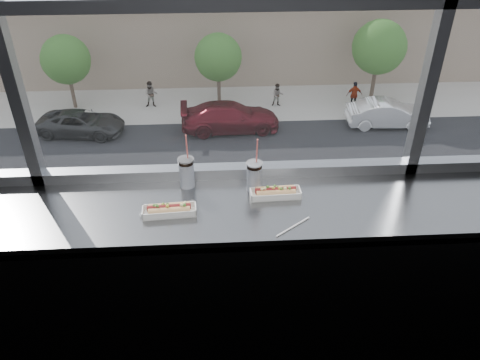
{
  "coord_description": "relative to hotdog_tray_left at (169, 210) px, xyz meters",
  "views": [
    {
      "loc": [
        -0.06,
        -0.64,
        2.48
      ],
      "look_at": [
        0.05,
        1.23,
        1.25
      ],
      "focal_mm": 35.0,
      "sensor_mm": 36.0,
      "label": 1
    }
  ],
  "objects": [
    {
      "name": "wall_back_lower",
      "position": [
        0.29,
        0.33,
        -0.58
      ],
      "size": [
        6.0,
        0.0,
        6.0
      ],
      "primitive_type": "plane",
      "rotation": [
        1.57,
        0.0,
        0.0
      ],
      "color": "black",
      "rests_on": "ground"
    },
    {
      "name": "counter",
      "position": [
        0.29,
        0.05,
        -0.06
      ],
      "size": [
        6.0,
        0.55,
        0.06
      ],
      "primitive_type": "cube",
      "color": "gray",
      "rests_on": "ground"
    },
    {
      "name": "counter_fascia",
      "position": [
        0.29,
        -0.2,
        -0.58
      ],
      "size": [
        6.0,
        0.04,
        1.04
      ],
      "primitive_type": "cube",
      "color": "gray",
      "rests_on": "ground"
    },
    {
      "name": "hotdog_tray_left",
      "position": [
        0.0,
        0.0,
        0.0
      ],
      "size": [
        0.26,
        0.1,
        0.06
      ],
      "rotation": [
        0.0,
        0.0,
        0.06
      ],
      "color": "white",
      "rests_on": "counter"
    },
    {
      "name": "hotdog_tray_right",
      "position": [
        0.53,
        0.12,
        -0.0
      ],
      "size": [
        0.26,
        0.09,
        0.06
      ],
      "rotation": [
        0.0,
        0.0,
        0.04
      ],
      "color": "white",
      "rests_on": "counter"
    },
    {
      "name": "soda_cup_left",
      "position": [
        0.08,
        0.24,
        0.07
      ],
      "size": [
        0.09,
        0.09,
        0.31
      ],
      "color": "white",
      "rests_on": "counter"
    },
    {
      "name": "soda_cup_right",
      "position": [
        0.42,
        0.19,
        0.06
      ],
      "size": [
        0.08,
        0.08,
        0.31
      ],
      "color": "white",
      "rests_on": "counter"
    },
    {
      "name": "loose_straw",
      "position": [
        0.58,
        -0.14,
        -0.02
      ],
      "size": [
        0.18,
        0.14,
        0.01
      ],
      "primitive_type": "cylinder",
      "rotation": [
        0.0,
        1.57,
        0.65
      ],
      "color": "white",
      "rests_on": "counter"
    },
    {
      "name": "wrapper",
      "position": [
        -0.1,
        -0.01,
        -0.01
      ],
      "size": [
        0.09,
        0.06,
        0.02
      ],
      "primitive_type": "ellipsoid",
      "color": "silver",
      "rests_on": "counter"
    },
    {
      "name": "plaza_ground",
      "position": [
        0.29,
        43.83,
        -12.13
      ],
      "size": [
        120.0,
        120.0,
        0.0
      ],
      "primitive_type": "plane",
      "color": "#B4ADA2",
      "rests_on": "ground"
    },
    {
      "name": "street_asphalt",
      "position": [
        0.29,
        20.33,
        -12.1
      ],
      "size": [
        80.0,
        10.0,
        0.06
      ],
      "primitive_type": "cube",
      "color": "black",
      "rests_on": "plaza_ground"
    },
    {
      "name": "far_sidewalk",
      "position": [
        0.29,
        28.33,
        -12.11
      ],
      "size": [
        80.0,
        6.0,
        0.04
      ],
      "primitive_type": "cube",
      "color": "#B4ADA2",
      "rests_on": "plaza_ground"
    },
    {
      "name": "far_building",
      "position": [
        0.29,
        38.33,
        -8.13
      ],
      "size": [
        50.0,
        14.0,
        8.0
      ],
      "primitive_type": "cube",
      "color": "gray",
      "rests_on": "plaza_ground"
    },
    {
      "name": "car_far_c",
      "position": [
        10.99,
        24.33,
        -10.96
      ],
      "size": [
        3.07,
        6.77,
        2.22
      ],
      "primitive_type": "imported",
      "rotation": [
        0.0,
        0.0,
        1.53
      ],
      "color": "white",
      "rests_on": "street_asphalt"
    },
    {
      "name": "car_far_b",
      "position": [
        1.15,
        24.33,
        -10.9
      ],
      "size": [
        3.24,
        7.11,
        2.33
      ],
      "primitive_type": "imported",
      "rotation": [
        0.0,
        0.0,
        1.62
      ],
      "color": "#5C0B14",
      "rests_on": "street_asphalt"
    },
    {
      "name": "car_far_a",
      "position": [
        -7.92,
        24.33,
        -11.11
      ],
      "size": [
        3.1,
        5.99,
        1.91
      ],
      "primitive_type": "imported",
      "rotation": [
        0.0,
        0.0,
        1.44
      ],
      "color": "#282828",
      "rests_on": "street_asphalt"
    },
    {
      "name": "car_near_b",
      "position": [
        -7.25,
        16.33,
        -10.96
      ],
      "size": [
        3.05,
        6.76,
        2.22
      ],
      "primitive_type": "imported",
      "rotation": [
        0.0,
        0.0,
        1.61
      ],
      "color": "black",
      "rests_on": "street_asphalt"
    },
    {
      "name": "pedestrian_c",
      "position": [
        4.52,
        27.75,
        -11.13
      ],
      "size": [
        0.85,
        0.63,
        1.9
      ],
      "primitive_type": "imported",
      "color": "#66605B",
      "rests_on": "far_sidewalk"
    },
    {
      "name": "pedestrian_d",
      "position": [
        9.64,
        27.18,
        -10.99
      ],
      "size": [
        0.98,
        0.73,
        2.2
      ],
      "primitive_type": "imported",
      "rotation": [
        0.0,
        0.0,
        3.14
      ],
      "color": "#66605B",
      "rests_on": "far_sidewalk"
    },
    {
      "name": "pedestrian_a",
      "position": [
        -4.07,
        28.12,
        -11.0
      ],
      "size": [
        0.96,
        0.72,
        2.16
      ],
      "primitive_type": "imported",
      "color": "#66605B",
      "rests_on": "far_sidewalk"
    },
    {
      "name": "tree_left",
      "position": [
        -9.32,
        28.33,
        -8.75
      ],
      "size": [
        3.18,
        3.18,
        4.98
      ],
      "color": "#47382B",
      "rests_on": "far_sidewalk"
    },
    {
      "name": "tree_center",
      "position": [
        0.54,
        28.33,
        -8.79
      ],
      "size": [
        3.15,
        3.15,
        4.92
      ],
      "color": "#47382B",
      "rests_on": "far_sidewalk"
    },
    {
      "name": "tree_right",
      "position": [
        11.23,
        28.33,
        -8.31
      ],
      "size": [
        3.6,
        3.6,
        5.62
      ],
      "color": "#47382B",
      "rests_on": "far_sidewalk"
    }
  ]
}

